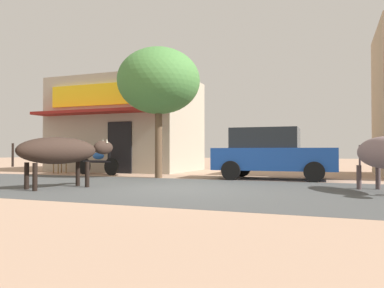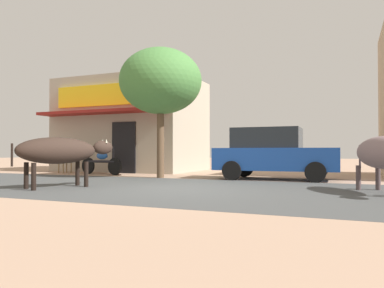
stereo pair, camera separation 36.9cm
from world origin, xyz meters
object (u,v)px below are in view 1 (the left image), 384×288
object	(u,v)px
cow_near_brown	(61,151)
parked_hatchback_car	(272,153)
cafe_chair_near_tree	(62,161)
roadside_tree	(159,81)
parked_motorcycle	(98,162)

from	to	relation	value
cow_near_brown	parked_hatchback_car	bearing A→B (deg)	47.83
cow_near_brown	cafe_chair_near_tree	xyz separation A→B (m)	(-4.15, 5.01, -0.39)
roadside_tree	parked_hatchback_car	distance (m)	4.46
roadside_tree	parked_motorcycle	world-z (taller)	roadside_tree
parked_motorcycle	cow_near_brown	bearing A→B (deg)	-64.98
cafe_chair_near_tree	parked_motorcycle	bearing A→B (deg)	-8.67
parked_hatchback_car	cafe_chair_near_tree	bearing A→B (deg)	178.61
cow_near_brown	cafe_chair_near_tree	world-z (taller)	cow_near_brown
parked_hatchback_car	cafe_chair_near_tree	xyz separation A→B (m)	(-8.50, 0.21, -0.33)
parked_hatchback_car	roadside_tree	bearing A→B (deg)	-168.43
cafe_chair_near_tree	roadside_tree	bearing A→B (deg)	-11.22
roadside_tree	cow_near_brown	world-z (taller)	roadside_tree
parked_motorcycle	cafe_chair_near_tree	distance (m)	1.97
roadside_tree	cow_near_brown	xyz separation A→B (m)	(-0.68, -4.05, -2.37)
roadside_tree	parked_hatchback_car	world-z (taller)	roadside_tree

